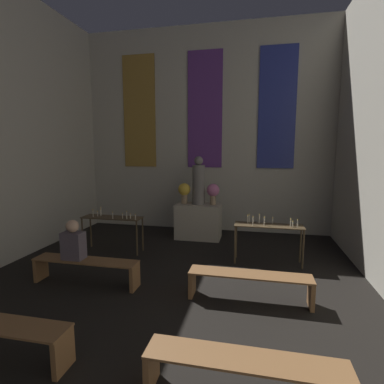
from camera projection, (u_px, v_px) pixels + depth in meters
wall_back at (205, 130)px, 8.40m from camera, size 7.11×0.16×5.63m
altar at (198, 221)px, 7.80m from camera, size 1.16×0.64×0.90m
statue at (199, 182)px, 7.66m from camera, size 0.32×0.32×1.23m
flower_vase_left at (184, 191)px, 7.77m from camera, size 0.32×0.32×0.54m
flower_vase_right at (213, 192)px, 7.61m from camera, size 0.32×0.32×0.54m
candle_rack_left at (112, 222)px, 6.76m from camera, size 1.37×0.40×1.00m
candle_rack_right at (268, 230)px, 6.05m from camera, size 1.37×0.40×0.99m
pew_third_right at (244, 370)px, 2.73m from camera, size 1.85×0.36×0.44m
pew_back_left at (86, 266)px, 5.14m from camera, size 1.85×0.36×0.44m
pew_back_right at (249, 281)px, 4.57m from camera, size 1.85×0.36×0.44m
person_seated at (73, 242)px, 5.13m from camera, size 0.36×0.24×0.69m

